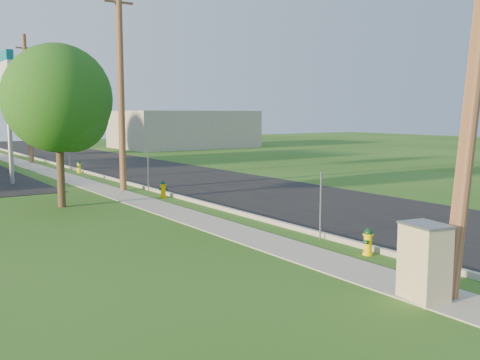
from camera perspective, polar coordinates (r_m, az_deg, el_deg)
name	(u,v)px	position (r m, az deg, el deg)	size (l,w,h in m)	color
ground_plane	(439,277)	(13.16, 20.50, -9.62)	(140.00, 140.00, 0.00)	#204E11
road	(300,200)	(23.02, 6.41, -2.15)	(8.00, 120.00, 0.02)	black
curb	(221,208)	(20.64, -2.02, -2.99)	(0.15, 120.00, 0.15)	#9E9B92
sidewalk	(181,214)	(19.77, -6.30, -3.65)	(1.50, 120.00, 0.03)	#9C998D
utility_pole_near	(477,56)	(11.64, 23.94, 12.01)	(1.40, 0.32, 9.48)	brown
utility_pole_mid	(121,87)	(26.08, -12.60, 9.71)	(1.40, 0.32, 9.80)	brown
utility_pole_far	(28,99)	(43.27, -21.70, 8.07)	(1.40, 0.32, 9.50)	brown
sign_post_near	(321,206)	(15.80, 8.62, -2.77)	(0.05, 0.04, 2.00)	gray
sign_post_mid	(148,171)	(25.61, -9.76, 0.97)	(0.05, 0.04, 2.00)	gray
sign_post_far	(69,155)	(37.00, -17.76, 2.58)	(0.05, 0.04, 2.00)	gray
price_pylon	(7,79)	(30.26, -23.61, 9.81)	(0.34, 2.04, 6.85)	gray
distant_building	(184,129)	(59.40, -6.03, 5.42)	(14.00, 10.00, 4.00)	gray
tree_verge	(61,103)	(22.09, -18.56, 7.83)	(4.22, 4.22, 6.39)	#3B2B1A
hydrant_near	(368,242)	(14.46, 13.51, -6.41)	(0.38, 0.34, 0.74)	yellow
hydrant_mid	(163,189)	(23.84, -8.20, -0.96)	(0.40, 0.36, 0.77)	#DDA101
hydrant_far	(79,167)	(35.00, -16.78, 1.35)	(0.39, 0.35, 0.76)	yellow
utility_cabinet	(424,262)	(11.25, 19.07, -8.27)	(0.84, 1.02, 1.55)	tan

